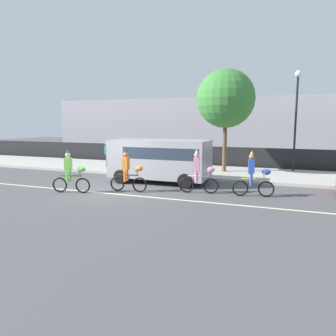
# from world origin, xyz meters

# --- Properties ---
(ground_plane) EXTENTS (80.00, 80.00, 0.00)m
(ground_plane) POSITION_xyz_m (0.00, 0.00, 0.00)
(ground_plane) COLOR #4C4C4F
(road_centre_line) EXTENTS (36.00, 0.14, 0.01)m
(road_centre_line) POSITION_xyz_m (0.00, -0.50, 0.00)
(road_centre_line) COLOR beige
(road_centre_line) RESTS_ON ground
(sidewalk_curb) EXTENTS (60.00, 5.00, 0.15)m
(sidewalk_curb) POSITION_xyz_m (0.00, 6.50, 0.07)
(sidewalk_curb) COLOR #ADAAA3
(sidewalk_curb) RESTS_ON ground
(fence_line) EXTENTS (40.00, 0.08, 1.40)m
(fence_line) POSITION_xyz_m (0.00, 9.40, 0.70)
(fence_line) COLOR black
(fence_line) RESTS_ON ground
(building_backdrop) EXTENTS (28.00, 8.00, 5.07)m
(building_backdrop) POSITION_xyz_m (0.14, 18.00, 2.53)
(building_backdrop) COLOR #99939E
(building_backdrop) RESTS_ON ground
(parade_cyclist_lime) EXTENTS (1.69, 0.59, 1.92)m
(parade_cyclist_lime) POSITION_xyz_m (-1.38, -0.94, 0.84)
(parade_cyclist_lime) COLOR black
(parade_cyclist_lime) RESTS_ON ground
(parade_cyclist_orange) EXTENTS (1.72, 0.51, 1.92)m
(parade_cyclist_orange) POSITION_xyz_m (0.85, 0.15, 0.84)
(parade_cyclist_orange) COLOR black
(parade_cyclist_orange) RESTS_ON ground
(parade_cyclist_pink) EXTENTS (1.70, 0.54, 1.92)m
(parade_cyclist_pink) POSITION_xyz_m (3.85, 1.00, 0.84)
(parade_cyclist_pink) COLOR black
(parade_cyclist_pink) RESTS_ON ground
(parade_cyclist_cobalt) EXTENTS (1.70, 0.54, 1.92)m
(parade_cyclist_cobalt) POSITION_xyz_m (6.14, 1.17, 0.84)
(parade_cyclist_cobalt) COLOR black
(parade_cyclist_cobalt) RESTS_ON ground
(parked_van_grey) EXTENTS (5.00, 2.22, 2.18)m
(parked_van_grey) POSITION_xyz_m (1.35, 2.70, 1.28)
(parked_van_grey) COLOR #99999E
(parked_van_grey) RESTS_ON ground
(street_lamp_post) EXTENTS (0.36, 0.36, 5.86)m
(street_lamp_post) POSITION_xyz_m (7.63, 8.31, 3.99)
(street_lamp_post) COLOR black
(street_lamp_post) RESTS_ON sidewalk_curb
(street_tree_near_lamp) EXTENTS (3.38, 3.38, 5.95)m
(street_tree_near_lamp) POSITION_xyz_m (3.79, 6.67, 4.40)
(street_tree_near_lamp) COLOR brown
(street_tree_near_lamp) RESTS_ON sidewalk_curb
(pedestrian_onlooker) EXTENTS (0.32, 0.20, 1.62)m
(pedestrian_onlooker) POSITION_xyz_m (-3.65, 5.72, 1.01)
(pedestrian_onlooker) COLOR #33333D
(pedestrian_onlooker) RESTS_ON sidewalk_curb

